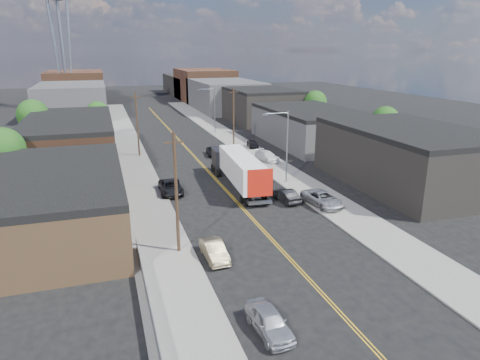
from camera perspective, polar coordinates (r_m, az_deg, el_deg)
ground at (r=84.50m, az=-8.61°, el=5.82°), size 260.00×260.00×0.00m
centerline at (r=70.05m, az=-6.55°, el=3.64°), size 0.32×120.00×0.01m
sidewalk_left at (r=68.88m, az=-14.33°, el=3.05°), size 5.00×140.00×0.15m
sidewalk_right at (r=72.44m, az=0.84°, el=4.24°), size 5.00×140.00×0.15m
warehouse_tan at (r=42.30m, az=-23.45°, el=-2.62°), size 12.00×22.00×5.60m
warehouse_brown at (r=67.30m, az=-21.71°, el=4.87°), size 12.00×26.00×6.60m
industrial_right_a at (r=56.13m, az=21.59°, el=2.96°), size 14.00×22.00×7.10m
industrial_right_b at (r=77.60m, az=9.46°, el=7.10°), size 14.00×24.00×6.10m
industrial_right_c at (r=101.05m, az=2.68°, el=9.96°), size 14.00×22.00×7.60m
skyline_left_a at (r=117.73m, az=-21.43°, el=9.92°), size 16.00×30.00×8.00m
skyline_right_a at (r=122.15m, az=-2.06°, el=11.25°), size 16.00×30.00×8.00m
skyline_left_b at (r=142.51m, az=-20.99°, el=11.38°), size 16.00×26.00×10.00m
skyline_right_b at (r=146.18m, az=-4.82°, el=12.52°), size 16.00×26.00×10.00m
skyline_left_c at (r=162.55m, az=-20.65°, el=11.43°), size 16.00×40.00×7.00m
skyline_right_c at (r=165.77m, az=-6.43°, el=12.46°), size 16.00×40.00×7.00m
streetlight_near at (r=52.42m, az=5.93°, el=5.14°), size 3.39×0.25×9.00m
streetlight_far at (r=85.20m, az=-3.66°, el=9.70°), size 3.39×0.25×9.00m
utility_pole_left_near at (r=34.07m, az=-8.49°, el=-1.73°), size 1.60×0.26×10.00m
utility_pole_left_far at (r=67.98m, az=-13.54°, el=7.29°), size 1.60×0.26×10.00m
utility_pole_right at (r=73.93m, az=-0.86°, el=8.49°), size 1.60×0.26×10.00m
chainlink_fence at (r=29.70m, az=-12.39°, el=-14.43°), size 0.05×16.00×1.22m
tree_left_near at (r=54.10m, az=-28.96°, el=3.31°), size 4.85×4.76×7.91m
tree_left_mid at (r=78.37m, az=-25.82°, el=7.56°), size 5.10×5.04×8.37m
tree_left_far at (r=84.70m, az=-18.41°, el=8.32°), size 4.35×4.20×6.97m
tree_right_near at (r=73.15m, az=18.81°, el=7.30°), size 4.60×4.48×7.44m
tree_right_far at (r=93.28m, az=10.04°, el=10.00°), size 4.85×4.76×7.91m
semi_truck at (r=51.68m, az=-0.38°, el=1.72°), size 3.59×16.23×4.21m
car_left_a at (r=26.36m, az=3.90°, el=-18.28°), size 2.04×4.41×1.46m
car_left_b at (r=34.39m, az=-3.46°, el=-9.37°), size 1.61×4.31×1.41m
car_left_c at (r=50.10m, az=-9.22°, el=-0.95°), size 2.70×5.51×1.51m
car_right_oncoming at (r=47.07m, az=6.13°, el=-2.05°), size 1.85×4.45×1.43m
car_right_lot_a at (r=46.07m, az=10.94°, el=-2.44°), size 3.24×5.74×1.51m
car_right_lot_b at (r=63.87m, az=3.61°, el=3.21°), size 2.94×5.19×1.42m
car_right_lot_c at (r=72.81m, az=1.68°, el=4.88°), size 2.00×3.94×1.29m
car_ahead_truck at (r=67.73m, az=-3.47°, el=3.81°), size 2.70×4.86×1.29m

